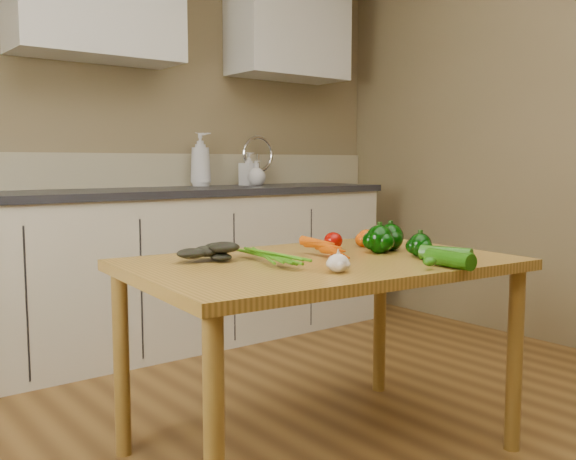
# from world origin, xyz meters

# --- Properties ---
(room) EXTENTS (4.04, 5.04, 2.64)m
(room) POSITION_xyz_m (0.00, 0.17, 1.25)
(room) COLOR brown
(room) RESTS_ON ground
(counter_run) EXTENTS (2.84, 0.64, 1.14)m
(counter_run) POSITION_xyz_m (0.21, 2.19, 0.46)
(counter_run) COLOR beige
(counter_run) RESTS_ON ground
(upper_cabinets) EXTENTS (2.15, 0.35, 0.70)m
(upper_cabinets) POSITION_xyz_m (0.51, 2.32, 1.95)
(upper_cabinets) COLOR silver
(upper_cabinets) RESTS_ON room
(table) EXTENTS (1.39, 0.96, 0.71)m
(table) POSITION_xyz_m (0.01, 0.61, 0.63)
(table) COLOR #AF8132
(table) RESTS_ON ground
(soap_bottle_a) EXTENTS (0.17, 0.17, 0.33)m
(soap_bottle_a) POSITION_xyz_m (0.54, 2.35, 1.06)
(soap_bottle_a) COLOR silver
(soap_bottle_a) RESTS_ON counter_run
(soap_bottle_b) EXTENTS (0.12, 0.11, 0.21)m
(soap_bottle_b) POSITION_xyz_m (0.87, 2.32, 1.01)
(soap_bottle_b) COLOR silver
(soap_bottle_b) RESTS_ON counter_run
(soap_bottle_c) EXTENTS (0.17, 0.17, 0.16)m
(soap_bottle_c) POSITION_xyz_m (0.89, 2.26, 0.98)
(soap_bottle_c) COLOR silver
(soap_bottle_c) RESTS_ON counter_run
(carrot_bunch) EXTENTS (0.26, 0.21, 0.07)m
(carrot_bunch) POSITION_xyz_m (-0.02, 0.64, 0.74)
(carrot_bunch) COLOR #D15204
(carrot_bunch) RESTS_ON table
(leafy_greens) EXTENTS (0.19, 0.17, 0.09)m
(leafy_greens) POSITION_xyz_m (-0.33, 0.83, 0.75)
(leafy_greens) COLOR black
(leafy_greens) RESTS_ON table
(garlic_bulb) EXTENTS (0.07, 0.07, 0.06)m
(garlic_bulb) POSITION_xyz_m (-0.13, 0.37, 0.74)
(garlic_bulb) COLOR beige
(garlic_bulb) RESTS_ON table
(pepper_a) EXTENTS (0.10, 0.10, 0.10)m
(pepper_a) POSITION_xyz_m (0.28, 0.59, 0.76)
(pepper_a) COLOR black
(pepper_a) RESTS_ON table
(pepper_b) EXTENTS (0.10, 0.10, 0.10)m
(pepper_b) POSITION_xyz_m (0.38, 0.62, 0.76)
(pepper_b) COLOR black
(pepper_b) RESTS_ON table
(pepper_c) EXTENTS (0.08, 0.08, 0.08)m
(pepper_c) POSITION_xyz_m (0.34, 0.44, 0.75)
(pepper_c) COLOR black
(pepper_c) RESTS_ON table
(tomato_a) EXTENTS (0.07, 0.07, 0.07)m
(tomato_a) POSITION_xyz_m (0.22, 0.78, 0.74)
(tomato_a) COLOR #8F0802
(tomato_a) RESTS_ON table
(tomato_b) EXTENTS (0.06, 0.06, 0.06)m
(tomato_b) POSITION_xyz_m (0.36, 0.75, 0.74)
(tomato_b) COLOR #C74604
(tomato_b) RESTS_ON table
(tomato_c) EXTENTS (0.08, 0.08, 0.07)m
(tomato_c) POSITION_xyz_m (0.37, 0.74, 0.74)
(tomato_c) COLOR #C74604
(tomato_c) RESTS_ON table
(zucchini_a) EXTENTS (0.11, 0.19, 0.05)m
(zucchini_a) POSITION_xyz_m (0.32, 0.30, 0.73)
(zucchini_a) COLOR #164E08
(zucchini_a) RESTS_ON table
(zucchini_b) EXTENTS (0.07, 0.19, 0.06)m
(zucchini_b) POSITION_xyz_m (0.23, 0.22, 0.73)
(zucchini_b) COLOR #164E08
(zucchini_b) RESTS_ON table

